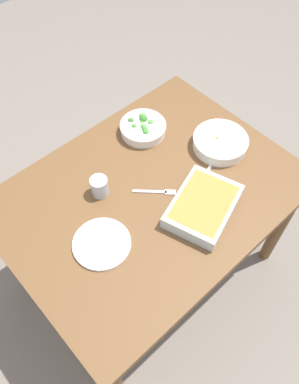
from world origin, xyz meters
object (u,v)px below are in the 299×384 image
(broccoli_bowl, at_px, (143,128))
(spoon_by_stew, at_px, (213,160))
(stew_bowl, at_px, (220,142))
(fork_on_table, at_px, (158,192))
(baking_dish, at_px, (203,206))
(side_plate, at_px, (102,244))
(drink_cup, at_px, (100,187))

(broccoli_bowl, relative_size, spoon_by_stew, 1.26)
(stew_bowl, relative_size, fork_on_table, 1.77)
(stew_bowl, distance_m, fork_on_table, 0.37)
(baking_dish, height_order, side_plate, baking_dish)
(side_plate, bearing_deg, fork_on_table, 6.06)
(broccoli_bowl, xyz_separation_m, spoon_by_stew, (0.11, -0.33, -0.03))
(drink_cup, bearing_deg, stew_bowl, -16.40)
(fork_on_table, bearing_deg, baking_dish, -68.67)
(fork_on_table, bearing_deg, side_plate, -173.94)
(drink_cup, xyz_separation_m, spoon_by_stew, (0.46, -0.20, -0.03))
(broccoli_bowl, xyz_separation_m, baking_dish, (-0.11, -0.47, 0.00))
(stew_bowl, distance_m, drink_cup, 0.57)
(broccoli_bowl, relative_size, drink_cup, 2.48)
(baking_dish, xyz_separation_m, side_plate, (-0.39, 0.15, -0.03))
(baking_dish, bearing_deg, broccoli_bowl, 77.07)
(stew_bowl, distance_m, side_plate, 0.69)
(baking_dish, bearing_deg, stew_bowl, 30.81)
(side_plate, bearing_deg, baking_dish, -21.14)
(spoon_by_stew, distance_m, fork_on_table, 0.29)
(stew_bowl, height_order, drink_cup, drink_cup)
(spoon_by_stew, bearing_deg, baking_dish, -146.74)
(stew_bowl, xyz_separation_m, drink_cup, (-0.55, 0.16, 0.01))
(side_plate, bearing_deg, stew_bowl, 2.43)
(stew_bowl, distance_m, broccoli_bowl, 0.35)
(broccoli_bowl, relative_size, side_plate, 0.96)
(drink_cup, bearing_deg, side_plate, -127.05)
(broccoli_bowl, bearing_deg, side_plate, -146.86)
(side_plate, xyz_separation_m, spoon_by_stew, (0.61, -0.01, -0.00))
(stew_bowl, bearing_deg, drink_cup, 163.60)
(stew_bowl, relative_size, broccoli_bowl, 1.16)
(baking_dish, bearing_deg, spoon_by_stew, 33.26)
(side_plate, bearing_deg, broccoli_bowl, 33.14)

